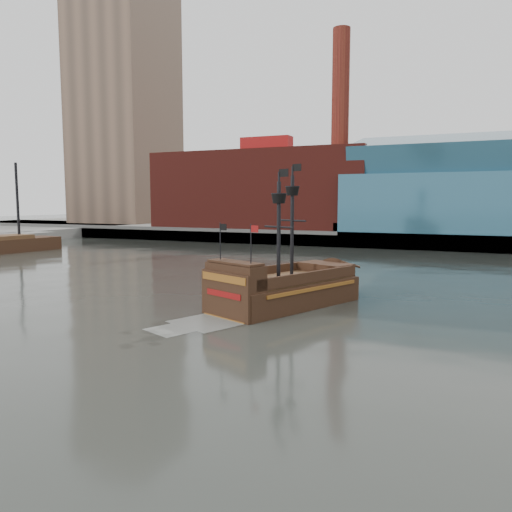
% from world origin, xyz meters
% --- Properties ---
extents(ground, '(400.00, 400.00, 0.00)m').
position_xyz_m(ground, '(0.00, 0.00, 0.00)').
color(ground, '#292C26').
rests_on(ground, ground).
extents(promenade_far, '(220.00, 60.00, 2.00)m').
position_xyz_m(promenade_far, '(0.00, 92.00, 1.00)').
color(promenade_far, slate).
rests_on(promenade_far, ground).
extents(seawall, '(220.00, 1.00, 2.60)m').
position_xyz_m(seawall, '(0.00, 62.50, 1.30)').
color(seawall, '#4C4C49').
rests_on(seawall, ground).
extents(skyline, '(149.00, 45.00, 62.00)m').
position_xyz_m(skyline, '(5.21, 84.56, 24.55)').
color(skyline, brown).
rests_on(skyline, promenade_far).
extents(pirate_ship, '(9.80, 15.52, 11.20)m').
position_xyz_m(pirate_ship, '(3.43, 14.88, 1.01)').
color(pirate_ship, black).
rests_on(pirate_ship, ground).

